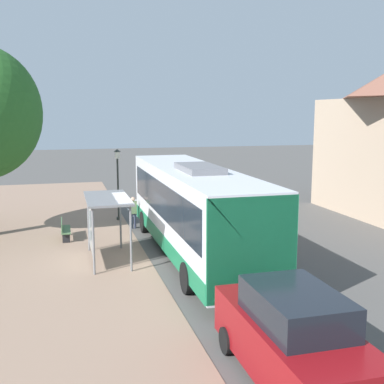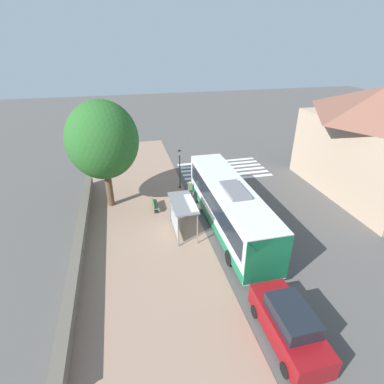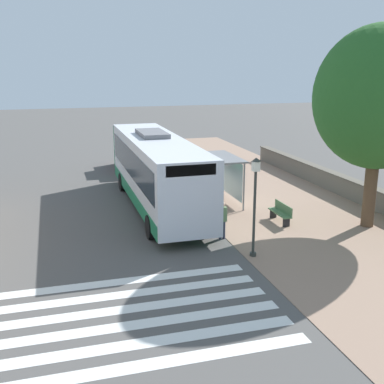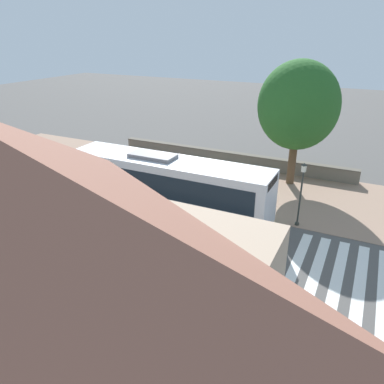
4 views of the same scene
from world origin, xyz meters
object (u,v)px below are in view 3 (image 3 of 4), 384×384
(bench, at_px, (281,212))
(street_lamp_near, at_px, (255,199))
(bus, at_px, (157,170))
(pedestrian, at_px, (222,218))
(shade_tree, at_px, (379,98))
(parked_car_behind_bus, at_px, (134,155))
(bus_shelter, at_px, (224,164))

(bench, height_order, street_lamp_near, street_lamp_near)
(bench, distance_m, street_lamp_near, 4.74)
(bus, bearing_deg, pedestrian, 107.16)
(shade_tree, bearing_deg, pedestrian, -2.48)
(pedestrian, bearing_deg, bench, -158.85)
(bus, height_order, bench, bus)
(bus, xyz_separation_m, parked_car_behind_bus, (-0.41, -9.35, -0.92))
(bus_shelter, xyz_separation_m, shade_tree, (-4.91, 5.25, 3.57))
(bus_shelter, bearing_deg, shade_tree, 133.07)
(shade_tree, bearing_deg, parked_car_behind_bus, -61.88)
(bus, height_order, pedestrian, bus)
(bus_shelter, relative_size, shade_tree, 0.39)
(parked_car_behind_bus, bearing_deg, street_lamp_near, 95.74)
(shade_tree, bearing_deg, street_lamp_near, 16.20)
(street_lamp_near, bearing_deg, parked_car_behind_bus, -84.26)
(bus, bearing_deg, bench, 141.18)
(bus, bearing_deg, parked_car_behind_bus, -92.49)
(bus_shelter, xyz_separation_m, parked_car_behind_bus, (3.03, -9.61, -1.05))
(shade_tree, relative_size, parked_car_behind_bus, 1.84)
(pedestrian, xyz_separation_m, parked_car_behind_bus, (1.20, -14.56, 0.09))
(pedestrian, relative_size, parked_car_behind_bus, 0.34)
(street_lamp_near, height_order, parked_car_behind_bus, street_lamp_near)
(parked_car_behind_bus, bearing_deg, bus_shelter, 107.51)
(bus, distance_m, parked_car_behind_bus, 9.41)
(pedestrian, height_order, street_lamp_near, street_lamp_near)
(bench, relative_size, parked_car_behind_bus, 0.35)
(bus, bearing_deg, bus_shelter, 175.79)
(bus, relative_size, shade_tree, 1.43)
(bus_shelter, relative_size, parked_car_behind_bus, 0.73)
(street_lamp_near, bearing_deg, pedestrian, -77.31)
(shade_tree, bearing_deg, bus, -33.40)
(shade_tree, height_order, parked_car_behind_bus, shade_tree)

